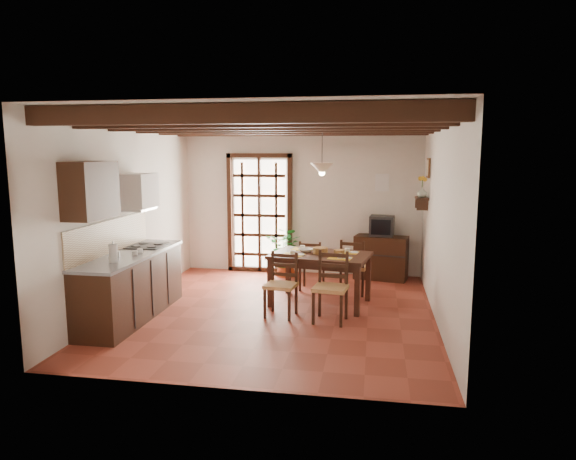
% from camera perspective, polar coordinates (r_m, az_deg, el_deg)
% --- Properties ---
extents(ground_plane, '(5.00, 5.00, 0.00)m').
position_cam_1_polar(ground_plane, '(7.60, -1.27, -9.04)').
color(ground_plane, brown).
extents(room_shell, '(4.52, 5.02, 2.81)m').
position_cam_1_polar(room_shell, '(7.25, -1.31, 4.75)').
color(room_shell, silver).
rests_on(room_shell, ground_plane).
extents(ceiling_beams, '(4.50, 4.34, 0.20)m').
position_cam_1_polar(ceiling_beams, '(7.24, -1.34, 11.66)').
color(ceiling_beams, black).
rests_on(ceiling_beams, room_shell).
extents(french_door, '(1.26, 0.11, 2.32)m').
position_cam_1_polar(french_door, '(9.86, -3.16, 2.08)').
color(french_door, white).
rests_on(french_door, ground_plane).
extents(kitchen_counter, '(0.64, 2.25, 1.38)m').
position_cam_1_polar(kitchen_counter, '(7.54, -17.01, -5.84)').
color(kitchen_counter, black).
rests_on(kitchen_counter, ground_plane).
extents(upper_cabinet, '(0.35, 0.80, 0.70)m').
position_cam_1_polar(upper_cabinet, '(6.77, -21.10, 4.16)').
color(upper_cabinet, black).
rests_on(upper_cabinet, room_shell).
extents(range_hood, '(0.38, 0.60, 0.54)m').
position_cam_1_polar(range_hood, '(7.86, -16.25, 4.12)').
color(range_hood, white).
rests_on(range_hood, room_shell).
extents(counter_items, '(0.50, 1.43, 0.25)m').
position_cam_1_polar(counter_items, '(7.51, -16.87, -2.08)').
color(counter_items, black).
rests_on(counter_items, kitchen_counter).
extents(dining_table, '(1.59, 1.17, 0.78)m').
position_cam_1_polar(dining_table, '(7.81, 3.61, -3.37)').
color(dining_table, '#351A11').
rests_on(dining_table, ground_plane).
extents(chair_near_left, '(0.47, 0.45, 0.90)m').
position_cam_1_polar(chair_near_left, '(7.33, -0.78, -7.39)').
color(chair_near_left, tan).
rests_on(chair_near_left, ground_plane).
extents(chair_near_right, '(0.49, 0.48, 0.96)m').
position_cam_1_polar(chair_near_right, '(7.12, 4.73, -7.77)').
color(chair_near_right, tan).
rests_on(chair_near_right, ground_plane).
extents(chair_far_left, '(0.43, 0.41, 0.85)m').
position_cam_1_polar(chair_far_left, '(8.69, 2.66, -4.93)').
color(chair_far_left, tan).
rests_on(chair_far_left, ground_plane).
extents(chair_far_right, '(0.49, 0.47, 0.91)m').
position_cam_1_polar(chair_far_right, '(8.51, 7.32, -5.15)').
color(chair_far_right, tan).
rests_on(chair_far_right, ground_plane).
extents(table_setting, '(1.05, 0.70, 0.10)m').
position_cam_1_polar(table_setting, '(7.77, 3.63, -2.20)').
color(table_setting, gold).
rests_on(table_setting, dining_table).
extents(table_bowl, '(0.28, 0.28, 0.05)m').
position_cam_1_polar(table_bowl, '(7.90, 1.93, -2.26)').
color(table_bowl, white).
rests_on(table_bowl, dining_table).
extents(sideboard, '(1.00, 0.60, 0.80)m').
position_cam_1_polar(sideboard, '(9.52, 10.29, -3.03)').
color(sideboard, black).
rests_on(sideboard, ground_plane).
extents(crt_tv, '(0.46, 0.43, 0.36)m').
position_cam_1_polar(crt_tv, '(9.42, 10.39, 0.46)').
color(crt_tv, black).
rests_on(crt_tv, sideboard).
extents(fuse_box, '(0.25, 0.03, 0.32)m').
position_cam_1_polar(fuse_box, '(9.60, 10.42, 5.21)').
color(fuse_box, white).
rests_on(fuse_box, room_shell).
extents(plant_pot, '(0.37, 0.37, 0.23)m').
position_cam_1_polar(plant_pot, '(9.65, -0.26, -4.48)').
color(plant_pot, '#993716').
rests_on(plant_pot, ground_plane).
extents(potted_plant, '(2.09, 1.91, 1.97)m').
position_cam_1_polar(potted_plant, '(9.56, -0.26, -1.79)').
color(potted_plant, '#144C19').
rests_on(potted_plant, ground_plane).
extents(wall_shelf, '(0.20, 0.42, 0.20)m').
position_cam_1_polar(wall_shelf, '(8.77, 14.63, 3.17)').
color(wall_shelf, black).
rests_on(wall_shelf, room_shell).
extents(shelf_vase, '(0.15, 0.15, 0.15)m').
position_cam_1_polar(shelf_vase, '(8.76, 14.67, 4.08)').
color(shelf_vase, '#B2BFB2').
rests_on(shelf_vase, wall_shelf).
extents(shelf_flowers, '(0.14, 0.14, 0.36)m').
position_cam_1_polar(shelf_flowers, '(8.75, 14.72, 5.43)').
color(shelf_flowers, gold).
rests_on(shelf_flowers, shelf_vase).
extents(framed_picture, '(0.03, 0.32, 0.32)m').
position_cam_1_polar(framed_picture, '(8.75, 15.32, 6.67)').
color(framed_picture, brown).
rests_on(framed_picture, room_shell).
extents(pendant_lamp, '(0.36, 0.36, 0.84)m').
position_cam_1_polar(pendant_lamp, '(7.74, 3.79, 6.93)').
color(pendant_lamp, black).
rests_on(pendant_lamp, room_shell).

